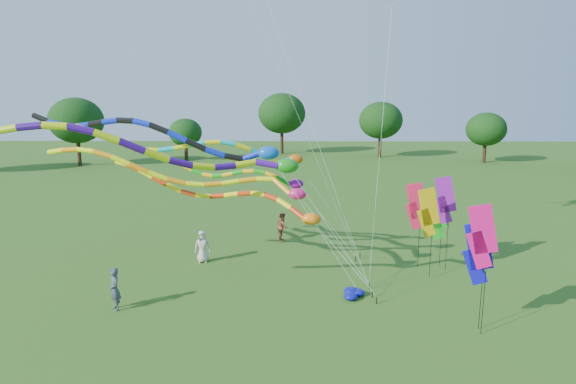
{
  "coord_description": "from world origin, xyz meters",
  "views": [
    {
      "loc": [
        -0.93,
        -16.89,
        8.81
      ],
      "look_at": [
        -1.21,
        3.28,
        4.8
      ],
      "focal_mm": 30.0,
      "sensor_mm": 36.0,
      "label": 1
    }
  ],
  "objects_px": {
    "person_b": "(115,289)",
    "person_c": "(283,227)",
    "tube_kite_red": "(234,197)",
    "tube_kite_orange": "(201,177)",
    "blue_nylon_heap": "(360,292)",
    "person_a": "(203,246)"
  },
  "relations": [
    {
      "from": "person_b",
      "to": "person_c",
      "type": "height_order",
      "value": "person_b"
    },
    {
      "from": "tube_kite_red",
      "to": "blue_nylon_heap",
      "type": "relative_size",
      "value": 9.14
    },
    {
      "from": "person_a",
      "to": "person_c",
      "type": "bearing_deg",
      "value": 35.23
    },
    {
      "from": "tube_kite_red",
      "to": "person_b",
      "type": "height_order",
      "value": "tube_kite_red"
    },
    {
      "from": "blue_nylon_heap",
      "to": "person_c",
      "type": "xyz_separation_m",
      "value": [
        -3.67,
        8.46,
        0.7
      ]
    },
    {
      "from": "blue_nylon_heap",
      "to": "person_c",
      "type": "height_order",
      "value": "person_c"
    },
    {
      "from": "person_b",
      "to": "person_c",
      "type": "distance_m",
      "value": 12.06
    },
    {
      "from": "tube_kite_red",
      "to": "tube_kite_orange",
      "type": "bearing_deg",
      "value": -114.25
    },
    {
      "from": "tube_kite_red",
      "to": "person_b",
      "type": "xyz_separation_m",
      "value": [
        -4.55,
        -4.28,
        -3.05
      ]
    },
    {
      "from": "tube_kite_orange",
      "to": "blue_nylon_heap",
      "type": "distance_m",
      "value": 8.93
    },
    {
      "from": "tube_kite_red",
      "to": "person_b",
      "type": "bearing_deg",
      "value": -112.97
    },
    {
      "from": "tube_kite_red",
      "to": "tube_kite_orange",
      "type": "height_order",
      "value": "tube_kite_orange"
    },
    {
      "from": "tube_kite_red",
      "to": "person_c",
      "type": "xyz_separation_m",
      "value": [
        2.23,
        5.7,
        -3.08
      ]
    },
    {
      "from": "blue_nylon_heap",
      "to": "person_a",
      "type": "distance_m",
      "value": 9.11
    },
    {
      "from": "blue_nylon_heap",
      "to": "tube_kite_red",
      "type": "bearing_deg",
      "value": 154.85
    },
    {
      "from": "tube_kite_red",
      "to": "person_c",
      "type": "bearing_deg",
      "value": 92.43
    },
    {
      "from": "tube_kite_red",
      "to": "tube_kite_orange",
      "type": "relative_size",
      "value": 0.86
    },
    {
      "from": "person_b",
      "to": "tube_kite_orange",
      "type": "bearing_deg",
      "value": 97.64
    },
    {
      "from": "tube_kite_red",
      "to": "tube_kite_orange",
      "type": "xyz_separation_m",
      "value": [
        -1.35,
        -1.21,
        1.21
      ]
    },
    {
      "from": "tube_kite_red",
      "to": "person_a",
      "type": "xyz_separation_m",
      "value": [
        -2.0,
        1.71,
        -3.09
      ]
    },
    {
      "from": "person_a",
      "to": "person_c",
      "type": "xyz_separation_m",
      "value": [
        4.23,
        3.98,
        0.01
      ]
    },
    {
      "from": "tube_kite_orange",
      "to": "person_c",
      "type": "relative_size",
      "value": 8.37
    }
  ]
}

